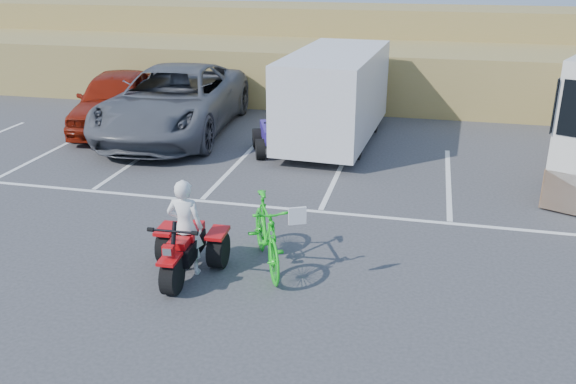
% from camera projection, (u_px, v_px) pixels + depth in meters
% --- Properties ---
extents(ground, '(100.00, 100.00, 0.00)m').
position_uv_depth(ground, '(296.00, 263.00, 10.83)').
color(ground, '#39393C').
rests_on(ground, ground).
extents(parking_stripes, '(28.00, 5.16, 0.01)m').
position_uv_depth(parking_stripes, '(369.00, 188.00, 14.34)').
color(parking_stripes, white).
rests_on(parking_stripes, ground).
extents(grass_embankment, '(40.00, 8.50, 3.10)m').
position_uv_depth(grass_embankment, '(379.00, 54.00, 24.36)').
color(grass_embankment, olive).
rests_on(grass_embankment, ground).
extents(red_trike_atv, '(1.30, 1.69, 1.07)m').
position_uv_depth(red_trike_atv, '(185.00, 276.00, 10.41)').
color(red_trike_atv, '#BA0A0D').
rests_on(red_trike_atv, ground).
extents(rider, '(0.63, 0.43, 1.69)m').
position_uv_depth(rider, '(185.00, 227.00, 10.24)').
color(rider, white).
rests_on(rider, ground).
extents(green_dirt_bike, '(1.46, 2.19, 1.28)m').
position_uv_depth(green_dirt_bike, '(267.00, 233.00, 10.51)').
color(green_dirt_bike, '#14BF19').
rests_on(green_dirt_bike, ground).
extents(grey_pickup, '(3.88, 7.42, 1.99)m').
position_uv_depth(grey_pickup, '(174.00, 101.00, 18.45)').
color(grey_pickup, '#4F5158').
rests_on(grey_pickup, ground).
extents(red_car, '(3.26, 5.56, 1.78)m').
position_uv_depth(red_car, '(117.00, 99.00, 19.12)').
color(red_car, maroon).
rests_on(red_car, ground).
extents(cargo_trailer, '(2.58, 5.73, 2.61)m').
position_uv_depth(cargo_trailer, '(335.00, 94.00, 17.38)').
color(cargo_trailer, silver).
rests_on(cargo_trailer, ground).
extents(quad_atv_blue, '(1.68, 1.92, 1.05)m').
position_uv_depth(quad_atv_blue, '(276.00, 152.00, 16.93)').
color(quad_atv_blue, navy).
rests_on(quad_atv_blue, ground).
extents(quad_atv_green, '(1.23, 1.54, 0.93)m').
position_uv_depth(quad_atv_green, '(297.00, 134.00, 18.64)').
color(quad_atv_green, '#145A16').
rests_on(quad_atv_green, ground).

